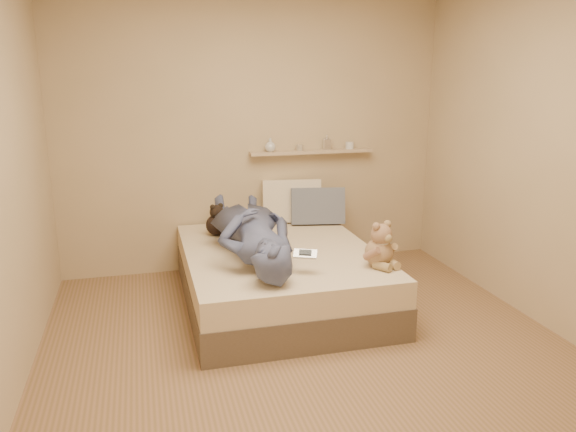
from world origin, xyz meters
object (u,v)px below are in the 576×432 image
object	(u,v)px
bed	(279,276)
wall_shelf	(312,152)
dark_plush	(217,222)
pillow_cream	(291,201)
pillow_grey	(318,206)
game_console	(305,254)
person	(251,230)
teddy_bear	(380,248)

from	to	relation	value
bed	wall_shelf	bearing A→B (deg)	58.82
dark_plush	pillow_cream	bearing A→B (deg)	21.13
wall_shelf	pillow_grey	bearing A→B (deg)	-91.23
game_console	wall_shelf	distance (m)	1.65
dark_plush	pillow_grey	size ratio (longest dim) A/B	0.57
bed	game_console	xyz separation A→B (m)	(0.05, -0.58, 0.37)
person	wall_shelf	bearing A→B (deg)	-128.73
dark_plush	wall_shelf	size ratio (longest dim) A/B	0.24
pillow_cream	person	xyz separation A→B (m)	(-0.57, -0.88, -0.00)
teddy_bear	dark_plush	xyz separation A→B (m)	(-1.05, 1.12, -0.02)
bed	person	distance (m)	0.49
teddy_bear	person	bearing A→B (deg)	148.47
game_console	dark_plush	bearing A→B (deg)	112.94
teddy_bear	pillow_cream	world-z (taller)	pillow_cream
game_console	pillow_grey	distance (m)	1.37
teddy_bear	pillow_grey	xyz separation A→B (m)	(-0.08, 1.27, 0.03)
bed	teddy_bear	size ratio (longest dim) A/B	5.48
game_console	dark_plush	size ratio (longest dim) A/B	0.63
game_console	pillow_cream	bearing A→B (deg)	78.67
dark_plush	pillow_grey	distance (m)	0.99
pillow_cream	pillow_grey	world-z (taller)	pillow_cream
teddy_bear	pillow_cream	xyz separation A→B (m)	(-0.29, 1.41, 0.06)
dark_plush	teddy_bear	bearing A→B (deg)	-46.76
bed	person	xyz separation A→B (m)	(-0.24, -0.05, 0.42)
pillow_grey	person	distance (m)	1.08
teddy_bear	dark_plush	bearing A→B (deg)	133.24
teddy_bear	wall_shelf	distance (m)	1.57
bed	dark_plush	bearing A→B (deg)	128.56
person	wall_shelf	size ratio (longest dim) A/B	1.37
bed	game_console	distance (m)	0.69
pillow_cream	person	distance (m)	1.05
bed	teddy_bear	bearing A→B (deg)	-42.99
teddy_bear	dark_plush	world-z (taller)	teddy_bear
dark_plush	wall_shelf	world-z (taller)	wall_shelf
bed	pillow_cream	distance (m)	0.99
wall_shelf	pillow_cream	bearing A→B (deg)	-160.31
teddy_bear	pillow_grey	bearing A→B (deg)	93.43
game_console	teddy_bear	world-z (taller)	teddy_bear
pillow_cream	pillow_grey	distance (m)	0.26
game_console	person	size ratio (longest dim) A/B	0.11
pillow_cream	bed	bearing A→B (deg)	-111.64
teddy_bear	person	world-z (taller)	person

